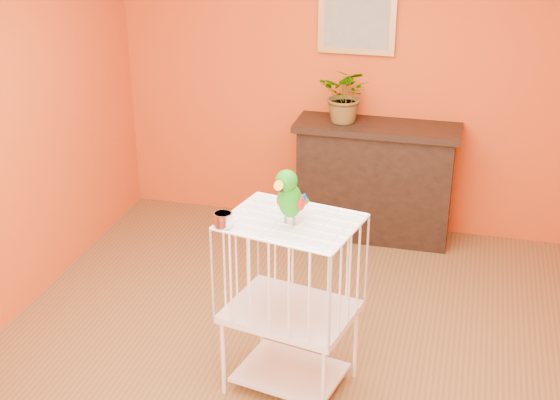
# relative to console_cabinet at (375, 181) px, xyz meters

# --- Properties ---
(ground) EXTENTS (4.50, 4.50, 0.00)m
(ground) POSITION_rel_console_cabinet_xyz_m (-0.23, -2.02, -0.49)
(ground) COLOR brown
(ground) RESTS_ON ground
(room_shell) EXTENTS (4.50, 4.50, 4.50)m
(room_shell) POSITION_rel_console_cabinet_xyz_m (-0.23, -2.02, 1.09)
(room_shell) COLOR #C94512
(room_shell) RESTS_ON ground
(console_cabinet) EXTENTS (1.33, 0.48, 0.99)m
(console_cabinet) POSITION_rel_console_cabinet_xyz_m (0.00, 0.00, 0.00)
(console_cabinet) COLOR black
(console_cabinet) RESTS_ON ground
(potted_plant) EXTENTS (0.47, 0.51, 0.35)m
(potted_plant) POSITION_rel_console_cabinet_xyz_m (-0.26, -0.03, 0.67)
(potted_plant) COLOR #26722D
(potted_plant) RESTS_ON console_cabinet
(framed_picture) EXTENTS (0.62, 0.04, 0.50)m
(framed_picture) POSITION_rel_console_cabinet_xyz_m (-0.23, 0.20, 1.26)
(framed_picture) COLOR #B98742
(framed_picture) RESTS_ON room_shell
(birdcage) EXTENTS (0.81, 0.68, 1.10)m
(birdcage) POSITION_rel_console_cabinet_xyz_m (-0.18, -2.17, 0.08)
(birdcage) COLOR white
(birdcage) RESTS_ON ground
(feed_cup) EXTENTS (0.11, 0.11, 0.07)m
(feed_cup) POSITION_rel_console_cabinet_xyz_m (-0.53, -2.33, 0.65)
(feed_cup) COLOR silver
(feed_cup) RESTS_ON birdcage
(parrot) EXTENTS (0.18, 0.30, 0.33)m
(parrot) POSITION_rel_console_cabinet_xyz_m (-0.18, -2.22, 0.78)
(parrot) COLOR #59544C
(parrot) RESTS_ON birdcage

